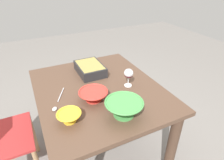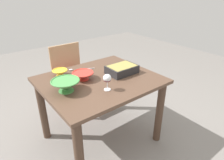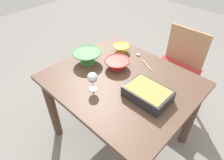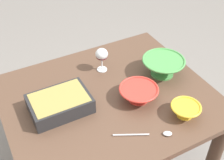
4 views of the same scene
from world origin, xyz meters
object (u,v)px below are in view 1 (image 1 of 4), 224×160
dining_table (99,102)px  wine_glass (129,74)px  serving_spoon (57,103)px  mixing_bowl (93,95)px  casserole_dish (90,68)px  small_bowl (69,116)px  serving_bowl (124,108)px

dining_table → wine_glass: 0.35m
wine_glass → serving_spoon: (-0.01, -0.57, -0.10)m
dining_table → mixing_bowl: mixing_bowl is taller
wine_glass → casserole_dish: 0.40m
casserole_dish → mixing_bowl: bearing=-16.8°
casserole_dish → serving_spoon: 0.49m
mixing_bowl → small_bowl: (0.14, -0.21, -0.00)m
wine_glass → serving_bowl: wine_glass is taller
dining_table → serving_bowl: (0.37, 0.03, 0.20)m
wine_glass → mixing_bowl: bearing=-79.7°
dining_table → serving_spoon: bearing=-78.9°
small_bowl → serving_spoon: bearing=-170.7°
mixing_bowl → wine_glass: bearing=100.3°
dining_table → mixing_bowl: bearing=-34.3°
mixing_bowl → serving_spoon: size_ratio=0.81×
serving_bowl → small_bowl: bearing=-106.1°
small_bowl → serving_spoon: small_bowl is taller
dining_table → serving_bowl: serving_bowl is taller
mixing_bowl → serving_spoon: (-0.07, -0.25, -0.04)m
mixing_bowl → serving_bowl: bearing=26.0°
wine_glass → serving_bowl: (0.30, -0.20, -0.05)m
small_bowl → serving_bowl: size_ratio=0.62×
small_bowl → wine_glass: bearing=110.7°
casserole_dish → mixing_bowl: 0.41m
casserole_dish → small_bowl: size_ratio=1.98×
wine_glass → mixing_bowl: 0.33m
small_bowl → dining_table: bearing=132.3°
mixing_bowl → serving_spoon: bearing=-105.0°
dining_table → small_bowl: 0.45m
wine_glass → casserole_dish: size_ratio=0.49×
wine_glass → mixing_bowl: (0.06, -0.32, -0.06)m
dining_table → mixing_bowl: 0.25m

